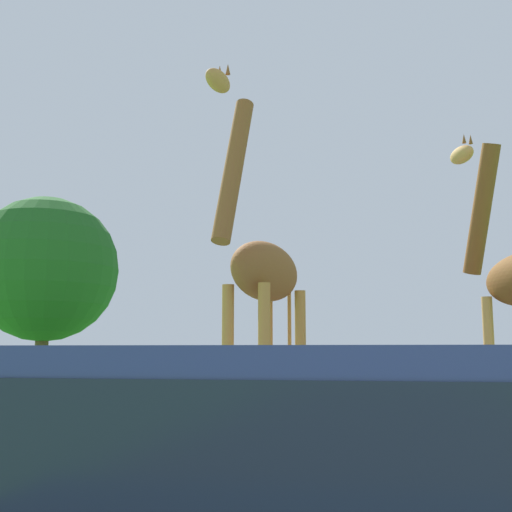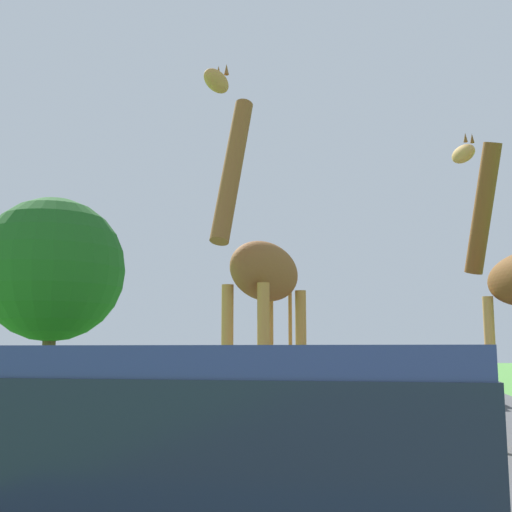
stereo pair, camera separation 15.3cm
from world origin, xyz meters
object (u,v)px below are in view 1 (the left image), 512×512
at_px(giraffe_near_road, 262,277).
at_px(tree_centre_back, 45,269).
at_px(car_queue_right, 431,376).
at_px(car_queue_left, 329,368).
at_px(car_far_ahead, 364,386).

bearing_deg(giraffe_near_road, tree_centre_back, -35.90).
bearing_deg(tree_centre_back, car_queue_right, -17.12).
height_order(car_queue_right, car_queue_left, car_queue_left).
distance_m(giraffe_near_road, car_queue_right, 10.57).
distance_m(giraffe_near_road, car_far_ahead, 4.24).
distance_m(giraffe_near_road, tree_centre_back, 18.76).
distance_m(car_queue_right, car_far_ahead, 6.61).
distance_m(car_queue_right, tree_centre_back, 16.13).
bearing_deg(car_far_ahead, tree_centre_back, 140.17).
xyz_separation_m(giraffe_near_road, car_queue_left, (-0.26, 16.70, -1.82)).
bearing_deg(car_far_ahead, giraffe_near_road, -111.89).
height_order(car_queue_right, car_far_ahead, car_far_ahead).
relative_size(giraffe_near_road, car_queue_right, 1.38).
relative_size(giraffe_near_road, tree_centre_back, 0.71).
bearing_deg(car_queue_left, car_far_ahead, -82.70).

